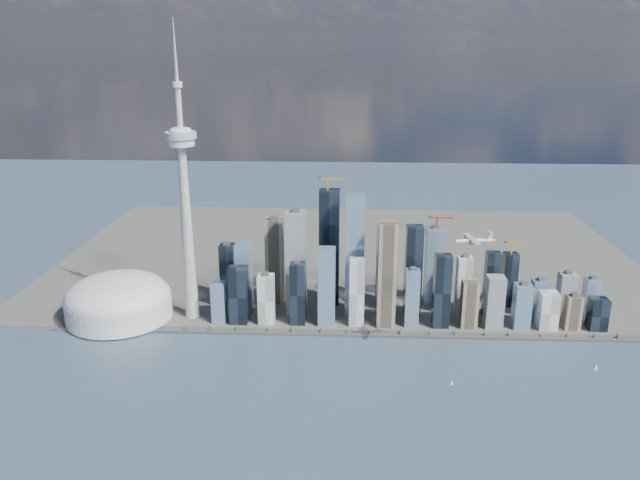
{
  "coord_description": "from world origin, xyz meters",
  "views": [
    {
      "loc": [
        -0.41,
        -791.59,
        510.39
      ],
      "look_at": [
        -48.92,
        260.0,
        178.4
      ],
      "focal_mm": 35.0,
      "sensor_mm": 36.0,
      "label": 1
    }
  ],
  "objects_px": {
    "dome_stadium": "(119,300)",
    "airplane": "(474,240)",
    "sailboat_west": "(452,383)",
    "needle_tower": "(185,200)",
    "sailboat_east": "(596,368)"
  },
  "relations": [
    {
      "from": "sailboat_west",
      "to": "sailboat_east",
      "type": "bearing_deg",
      "value": -0.92
    },
    {
      "from": "needle_tower",
      "to": "dome_stadium",
      "type": "relative_size",
      "value": 2.75
    },
    {
      "from": "needle_tower",
      "to": "airplane",
      "type": "relative_size",
      "value": 7.88
    },
    {
      "from": "airplane",
      "to": "sailboat_west",
      "type": "relative_size",
      "value": 8.38
    },
    {
      "from": "sailboat_west",
      "to": "airplane",
      "type": "bearing_deg",
      "value": 50.54
    },
    {
      "from": "needle_tower",
      "to": "sailboat_east",
      "type": "height_order",
      "value": "needle_tower"
    },
    {
      "from": "sailboat_west",
      "to": "sailboat_east",
      "type": "distance_m",
      "value": 250.92
    },
    {
      "from": "sailboat_west",
      "to": "needle_tower",
      "type": "bearing_deg",
      "value": 139.25
    },
    {
      "from": "airplane",
      "to": "dome_stadium",
      "type": "bearing_deg",
      "value": 157.68
    },
    {
      "from": "dome_stadium",
      "to": "sailboat_west",
      "type": "relative_size",
      "value": 24.0
    },
    {
      "from": "dome_stadium",
      "to": "sailboat_east",
      "type": "relative_size",
      "value": 19.53
    },
    {
      "from": "dome_stadium",
      "to": "sailboat_west",
      "type": "distance_m",
      "value": 645.7
    },
    {
      "from": "needle_tower",
      "to": "airplane",
      "type": "distance_m",
      "value": 523.66
    },
    {
      "from": "dome_stadium",
      "to": "airplane",
      "type": "distance_m",
      "value": 679.05
    },
    {
      "from": "airplane",
      "to": "sailboat_west",
      "type": "height_order",
      "value": "airplane"
    }
  ]
}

